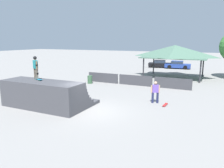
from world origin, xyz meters
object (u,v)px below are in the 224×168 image
object	(u,v)px
parked_car_black	(160,64)
parked_car_blue	(178,65)
bystander_walking	(155,91)
skateboard_on_ground	(165,105)
trash_bin	(90,80)
skater_on_deck	(36,66)
skateboard_on_deck	(39,79)

from	to	relation	value
parked_car_black	parked_car_blue	size ratio (longest dim) A/B	1.02
bystander_walking	skateboard_on_ground	distance (m)	1.24
bystander_walking	parked_car_blue	size ratio (longest dim) A/B	0.39
trash_bin	parked_car_black	xyz separation A→B (m)	(3.51, 17.54, 0.18)
skater_on_deck	parked_car_black	size ratio (longest dim) A/B	0.39
parked_car_black	parked_car_blue	world-z (taller)	same
parked_car_blue	trash_bin	bearing A→B (deg)	-114.77
skater_on_deck	trash_bin	bearing A→B (deg)	121.99
trash_bin	skateboard_on_deck	bearing A→B (deg)	-82.44
parked_car_black	trash_bin	bearing A→B (deg)	-111.90
bystander_walking	trash_bin	world-z (taller)	bystander_walking
parked_car_black	skateboard_on_ground	bearing A→B (deg)	-86.29
skateboard_on_deck	bystander_walking	bearing A→B (deg)	52.85
skateboard_on_deck	parked_car_blue	bearing A→B (deg)	100.45
skater_on_deck	skateboard_on_deck	size ratio (longest dim) A/B	2.02
bystander_walking	skater_on_deck	bearing A→B (deg)	7.42
trash_bin	parked_car_black	bearing A→B (deg)	78.67
skateboard_on_deck	trash_bin	size ratio (longest dim) A/B	0.96
trash_bin	bystander_walking	bearing A→B (deg)	-27.74
skater_on_deck	parked_car_blue	world-z (taller)	skater_on_deck
skater_on_deck	skateboard_on_deck	distance (m)	1.00
bystander_walking	trash_bin	size ratio (longest dim) A/B	1.93
skater_on_deck	parked_car_blue	distance (m)	26.47
skateboard_on_deck	parked_car_black	xyz separation A→B (m)	(2.36, 26.22, -1.33)
skater_on_deck	parked_car_blue	size ratio (longest dim) A/B	0.39
skater_on_deck	skateboard_on_ground	distance (m)	9.65
skater_on_deck	parked_car_black	world-z (taller)	skater_on_deck
skater_on_deck	bystander_walking	bearing A→B (deg)	55.42
trash_bin	parked_car_black	distance (m)	17.89
skater_on_deck	trash_bin	world-z (taller)	skater_on_deck
skateboard_on_deck	skateboard_on_ground	xyz separation A→B (m)	(8.03, 3.96, -1.87)
skater_on_deck	skateboard_on_ground	world-z (taller)	skater_on_deck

